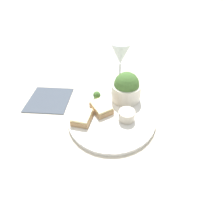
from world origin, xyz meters
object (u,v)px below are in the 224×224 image
(cheese_toast_near, at_px, (101,108))
(wine_glass, at_px, (121,55))
(salad_bowl, at_px, (126,88))
(sauce_ramekin, at_px, (127,115))
(napkin, at_px, (49,99))
(cheese_toast_far, at_px, (82,117))

(cheese_toast_near, bearing_deg, wine_glass, 167.79)
(cheese_toast_near, bearing_deg, salad_bowl, 134.53)
(sauce_ramekin, bearing_deg, salad_bowl, -173.70)
(salad_bowl, bearing_deg, wine_glass, -165.43)
(cheese_toast_near, xyz_separation_m, napkin, (-0.04, -0.21, -0.02))
(salad_bowl, height_order, cheese_toast_far, salad_bowl)
(cheese_toast_near, height_order, wine_glass, wine_glass)
(salad_bowl, bearing_deg, napkin, -83.41)
(cheese_toast_far, bearing_deg, napkin, -121.54)
(sauce_ramekin, distance_m, wine_glass, 0.25)
(sauce_ramekin, distance_m, cheese_toast_near, 0.09)
(salad_bowl, relative_size, cheese_toast_far, 1.44)
(salad_bowl, height_order, napkin, salad_bowl)
(salad_bowl, distance_m, cheese_toast_near, 0.11)
(salad_bowl, xyz_separation_m, wine_glass, (-0.13, -0.03, 0.06))
(cheese_toast_near, height_order, cheese_toast_far, same)
(sauce_ramekin, height_order, cheese_toast_near, sauce_ramekin)
(salad_bowl, distance_m, napkin, 0.30)
(napkin, bearing_deg, wine_glass, 122.33)
(salad_bowl, bearing_deg, cheese_toast_near, -45.47)
(cheese_toast_near, xyz_separation_m, cheese_toast_far, (0.05, -0.05, 0.00))
(cheese_toast_near, relative_size, cheese_toast_far, 1.29)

